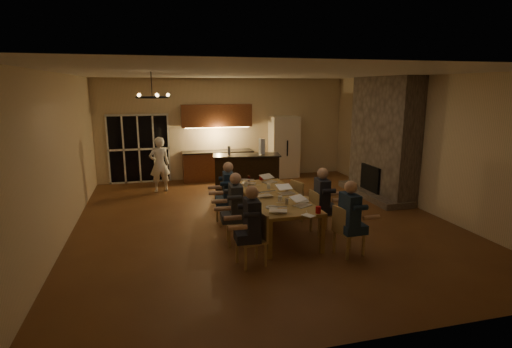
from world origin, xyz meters
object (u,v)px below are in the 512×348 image
at_px(laptop_f, 270,178).
at_px(bar_blender, 262,146).
at_px(dining_table, 273,212).
at_px(person_right_near, 349,220).
at_px(person_left_mid, 236,209).
at_px(can_cola, 249,178).
at_px(redcup_far, 261,177).
at_px(mug_back, 246,184).
at_px(chandelier, 152,97).
at_px(plate_left, 272,207).
at_px(plate_far, 280,185).
at_px(laptop_a, 278,205).
at_px(laptop_e, 248,179).
at_px(bar_bottle, 229,150).
at_px(chair_right_far, 304,199).
at_px(mug_mid, 269,186).
at_px(refrigerator, 284,147).
at_px(bar_island, 247,174).
at_px(chair_left_near, 251,240).
at_px(person_right_mid, 322,202).
at_px(standing_person, 160,164).
at_px(mug_front, 280,198).
at_px(redcup_mid, 250,190).
at_px(redcup_near, 318,210).
at_px(chair_left_mid, 238,221).
at_px(plate_near, 302,201).
at_px(person_left_near, 252,227).
at_px(chair_right_mid, 323,212).
at_px(can_silver, 287,201).
at_px(can_right, 287,188).
at_px(chair_right_near, 349,231).
at_px(laptop_d, 287,189).
at_px(laptop_c, 264,191).
at_px(chair_left_far, 227,204).
at_px(laptop_b, 303,200).

bearing_deg(laptop_f, bar_blender, 55.62).
bearing_deg(dining_table, person_right_near, -62.57).
relative_size(person_left_mid, can_cola, 11.50).
bearing_deg(redcup_far, mug_back, -133.58).
bearing_deg(chandelier, plate_left, -19.65).
bearing_deg(plate_far, laptop_a, -108.85).
distance_m(laptop_e, bar_bottle, 2.17).
bearing_deg(chair_right_far, mug_mid, 71.17).
relative_size(refrigerator, laptop_a, 6.25).
xyz_separation_m(refrigerator, chair_right_far, (-0.94, -4.24, -0.55)).
height_order(person_right_near, person_left_mid, same).
distance_m(bar_island, bar_blender, 0.88).
height_order(plate_far, bar_blender, bar_blender).
distance_m(chair_left_near, person_right_mid, 2.00).
xyz_separation_m(standing_person, laptop_e, (1.93, -2.72, 0.08)).
relative_size(mug_front, mug_back, 1.00).
bearing_deg(redcup_mid, can_cola, 77.38).
relative_size(mug_back, redcup_near, 0.83).
bearing_deg(redcup_far, bar_bottle, 102.84).
distance_m(dining_table, person_right_mid, 1.04).
distance_m(chair_left_near, chair_left_mid, 0.95).
xyz_separation_m(dining_table, chandelier, (-2.32, -0.11, 2.38)).
bearing_deg(chair_left_mid, redcup_far, 158.82).
height_order(refrigerator, plate_far, refrigerator).
xyz_separation_m(mug_front, plate_near, (0.40, -0.16, -0.04)).
relative_size(chair_left_mid, standing_person, 0.57).
bearing_deg(person_left_near, mug_mid, 158.99).
xyz_separation_m(chair_left_mid, can_cola, (0.68, 1.93, 0.37)).
bearing_deg(person_left_near, person_right_mid, 123.92).
xyz_separation_m(redcup_mid, bar_blender, (1.03, 2.78, 0.48)).
relative_size(chair_left_mid, bar_blender, 2.07).
bearing_deg(chair_right_mid, bar_bottle, 13.60).
relative_size(chair_right_mid, can_silver, 7.42).
bearing_deg(person_right_near, can_right, 12.86).
bearing_deg(mug_back, chair_left_mid, -108.99).
xyz_separation_m(chair_right_mid, laptop_f, (-0.67, 1.55, 0.42)).
xyz_separation_m(chair_right_mid, redcup_far, (-0.79, 1.83, 0.37)).
bearing_deg(person_right_mid, mug_front, 91.85).
xyz_separation_m(chair_right_near, laptop_a, (-1.17, 0.47, 0.42)).
distance_m(chair_right_near, bar_blender, 4.75).
height_order(plate_far, bar_bottle, bar_bottle).
distance_m(person_left_mid, redcup_near, 1.55).
distance_m(chair_left_near, laptop_d, 1.97).
distance_m(chair_right_near, person_right_near, 0.28).
relative_size(chair_right_mid, laptop_c, 2.78).
height_order(chair_left_far, can_right, chair_left_far).
height_order(dining_table, chair_right_far, chair_right_far).
bearing_deg(bar_bottle, refrigerator, 35.81).
xyz_separation_m(standing_person, laptop_b, (2.50, -4.68, 0.08)).
relative_size(chair_left_near, bar_bottle, 3.71).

